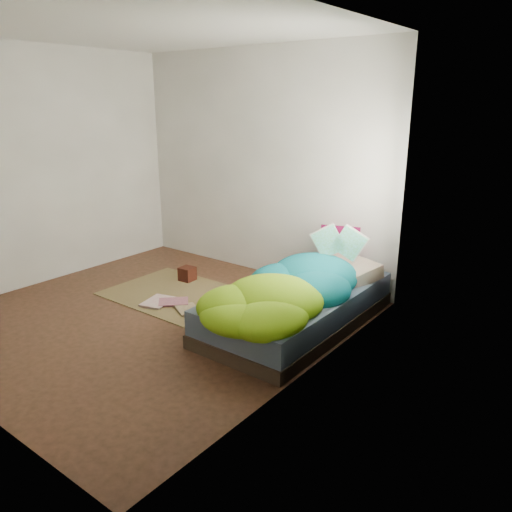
% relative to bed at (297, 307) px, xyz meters
% --- Properties ---
extents(ground, '(3.50, 3.50, 0.00)m').
position_rel_bed_xyz_m(ground, '(-1.22, -0.72, -0.17)').
color(ground, '#3B2717').
rests_on(ground, ground).
extents(room_walls, '(3.54, 3.54, 2.62)m').
position_rel_bed_xyz_m(room_walls, '(-1.21, -0.71, 1.46)').
color(room_walls, beige).
rests_on(room_walls, ground).
extents(bed, '(1.00, 2.00, 0.34)m').
position_rel_bed_xyz_m(bed, '(0.00, 0.00, 0.00)').
color(bed, '#3A2A1F').
rests_on(bed, ground).
extents(duvet, '(0.96, 1.84, 0.34)m').
position_rel_bed_xyz_m(duvet, '(0.00, -0.22, 0.34)').
color(duvet, '#06606A').
rests_on(duvet, bed).
extents(rug, '(1.60, 1.10, 0.01)m').
position_rel_bed_xyz_m(rug, '(-1.37, -0.17, -0.16)').
color(rug, brown).
rests_on(rug, ground).
extents(pillow_floral, '(0.70, 0.57, 0.14)m').
position_rel_bed_xyz_m(pillow_floral, '(0.18, 0.64, 0.24)').
color(pillow_floral, beige).
rests_on(pillow_floral, bed).
extents(pillow_magenta, '(0.43, 0.26, 0.41)m').
position_rel_bed_xyz_m(pillow_magenta, '(-0.07, 0.92, 0.38)').
color(pillow_magenta, '#470423').
rests_on(pillow_magenta, bed).
extents(open_book, '(0.44, 0.24, 0.27)m').
position_rel_bed_xyz_m(open_book, '(0.14, 0.48, 0.64)').
color(open_book, '#3A8F2F').
rests_on(open_book, duvet).
extents(wooden_box, '(0.17, 0.17, 0.16)m').
position_rel_bed_xyz_m(wooden_box, '(-1.65, 0.20, -0.08)').
color(wooden_box, '#3D1D0E').
rests_on(wooden_box, rug).
extents(floor_book_a, '(0.32, 0.39, 0.03)m').
position_rel_bed_xyz_m(floor_book_a, '(-1.52, -0.51, -0.14)').
color(floor_book_a, white).
rests_on(floor_book_a, rug).
extents(floor_book_b, '(0.37, 0.37, 0.03)m').
position_rel_bed_xyz_m(floor_book_b, '(-1.34, -0.31, -0.14)').
color(floor_book_b, '#B76973').
rests_on(floor_book_b, rug).
extents(floor_book_c, '(0.34, 0.30, 0.02)m').
position_rel_bed_xyz_m(floor_book_c, '(-1.07, -0.51, -0.15)').
color(floor_book_c, '#C7B382').
rests_on(floor_book_c, rug).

